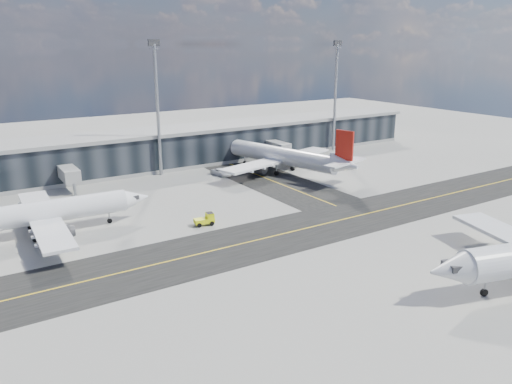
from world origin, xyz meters
TOP-DOWN VIEW (x-y plane):
  - ground at (0.00, 0.00)m, footprint 300.00×300.00m
  - taxiway_lanes at (3.91, 10.74)m, footprint 180.00×63.00m
  - terminal_concourse at (0.04, 54.93)m, footprint 152.00×19.80m
  - floodlight_masts at (0.00, 48.00)m, footprint 102.50×0.70m
  - airliner_af at (-30.12, 23.49)m, footprint 35.42×30.16m
  - airliner_redtail at (24.01, 34.83)m, footprint 32.78×38.10m
  - baggage_tug at (-6.17, 13.86)m, footprint 3.37×2.06m
  - service_van at (11.07, 40.32)m, footprint 3.42×5.76m

SIDE VIEW (x-z plane):
  - ground at x=0.00m, z-range 0.00..0.00m
  - taxiway_lanes at x=3.91m, z-range -0.01..0.03m
  - service_van at x=11.07m, z-range 0.00..1.50m
  - baggage_tug at x=-6.17m, z-range 0.00..1.99m
  - airliner_af at x=-30.12m, z-range -1.78..8.72m
  - airliner_redtail at x=24.01m, z-range -1.94..9.49m
  - terminal_concourse at x=0.04m, z-range -0.31..8.49m
  - floodlight_masts at x=0.00m, z-range 1.16..30.06m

